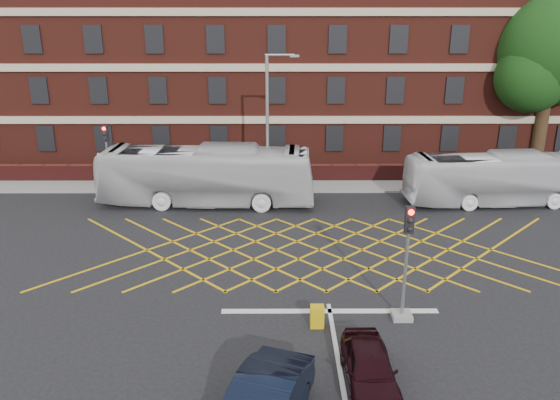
{
  "coord_description": "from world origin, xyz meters",
  "views": [
    {
      "loc": [
        -1.89,
        -21.2,
        10.43
      ],
      "look_at": [
        -1.82,
        1.5,
        2.64
      ],
      "focal_mm": 35.0,
      "sensor_mm": 36.0,
      "label": 1
    }
  ],
  "objects_px": {
    "car_maroon": "(369,368)",
    "traffic_light_near": "(405,274)",
    "utility_cabinet": "(317,316)",
    "bus_left": "(207,175)",
    "direction_signs": "(107,165)",
    "deciduous_tree": "(551,58)",
    "bus_right": "(499,179)",
    "street_lamp": "(269,153)",
    "traffic_light_far": "(109,167)"
  },
  "relations": [
    {
      "from": "car_maroon",
      "to": "traffic_light_near",
      "type": "distance_m",
      "value": 4.32
    },
    {
      "from": "car_maroon",
      "to": "utility_cabinet",
      "type": "distance_m",
      "value": 3.48
    },
    {
      "from": "bus_left",
      "to": "direction_signs",
      "type": "bearing_deg",
      "value": 65.33
    },
    {
      "from": "deciduous_tree",
      "to": "direction_signs",
      "type": "relative_size",
      "value": 5.33
    },
    {
      "from": "bus_right",
      "to": "deciduous_tree",
      "type": "xyz_separation_m",
      "value": [
        5.38,
        7.23,
        6.11
      ]
    },
    {
      "from": "car_maroon",
      "to": "traffic_light_near",
      "type": "xyz_separation_m",
      "value": [
        1.79,
        3.76,
        1.15
      ]
    },
    {
      "from": "bus_left",
      "to": "car_maroon",
      "type": "relative_size",
      "value": 3.36
    },
    {
      "from": "bus_right",
      "to": "traffic_light_near",
      "type": "height_order",
      "value": "traffic_light_near"
    },
    {
      "from": "traffic_light_near",
      "to": "street_lamp",
      "type": "xyz_separation_m",
      "value": [
        -5.0,
        13.24,
        1.06
      ]
    },
    {
      "from": "bus_left",
      "to": "car_maroon",
      "type": "bearing_deg",
      "value": -154.68
    },
    {
      "from": "deciduous_tree",
      "to": "bus_left",
      "type": "bearing_deg",
      "value": -161.9
    },
    {
      "from": "bus_left",
      "to": "car_maroon",
      "type": "height_order",
      "value": "bus_left"
    },
    {
      "from": "bus_left",
      "to": "direction_signs",
      "type": "height_order",
      "value": "bus_left"
    },
    {
      "from": "traffic_light_far",
      "to": "bus_left",
      "type": "bearing_deg",
      "value": -13.65
    },
    {
      "from": "traffic_light_near",
      "to": "utility_cabinet",
      "type": "distance_m",
      "value": 3.43
    },
    {
      "from": "direction_signs",
      "to": "bus_left",
      "type": "bearing_deg",
      "value": -27.52
    },
    {
      "from": "traffic_light_near",
      "to": "traffic_light_far",
      "type": "relative_size",
      "value": 1.0
    },
    {
      "from": "utility_cabinet",
      "to": "traffic_light_far",
      "type": "bearing_deg",
      "value": 128.16
    },
    {
      "from": "street_lamp",
      "to": "bus_right",
      "type": "bearing_deg",
      "value": -3.19
    },
    {
      "from": "car_maroon",
      "to": "street_lamp",
      "type": "relative_size",
      "value": 0.43
    },
    {
      "from": "car_maroon",
      "to": "deciduous_tree",
      "type": "xyz_separation_m",
      "value": [
        15.32,
        23.5,
        6.98
      ]
    },
    {
      "from": "bus_right",
      "to": "car_maroon",
      "type": "relative_size",
      "value": 2.95
    },
    {
      "from": "traffic_light_far",
      "to": "car_maroon",
      "type": "bearing_deg",
      "value": -54.35
    },
    {
      "from": "car_maroon",
      "to": "deciduous_tree",
      "type": "relative_size",
      "value": 0.31
    },
    {
      "from": "street_lamp",
      "to": "bus_left",
      "type": "bearing_deg",
      "value": -168.61
    },
    {
      "from": "traffic_light_near",
      "to": "direction_signs",
      "type": "relative_size",
      "value": 1.94
    },
    {
      "from": "car_maroon",
      "to": "deciduous_tree",
      "type": "height_order",
      "value": "deciduous_tree"
    },
    {
      "from": "bus_right",
      "to": "deciduous_tree",
      "type": "distance_m",
      "value": 10.89
    },
    {
      "from": "car_maroon",
      "to": "street_lamp",
      "type": "height_order",
      "value": "street_lamp"
    },
    {
      "from": "bus_right",
      "to": "traffic_light_near",
      "type": "relative_size",
      "value": 2.5
    },
    {
      "from": "deciduous_tree",
      "to": "traffic_light_near",
      "type": "relative_size",
      "value": 2.74
    },
    {
      "from": "car_maroon",
      "to": "deciduous_tree",
      "type": "distance_m",
      "value": 28.91
    },
    {
      "from": "traffic_light_near",
      "to": "traffic_light_far",
      "type": "bearing_deg",
      "value": 136.07
    },
    {
      "from": "traffic_light_far",
      "to": "direction_signs",
      "type": "height_order",
      "value": "traffic_light_far"
    },
    {
      "from": "bus_left",
      "to": "street_lamp",
      "type": "distance_m",
      "value": 3.77
    },
    {
      "from": "traffic_light_near",
      "to": "street_lamp",
      "type": "distance_m",
      "value": 14.19
    },
    {
      "from": "car_maroon",
      "to": "direction_signs",
      "type": "distance_m",
      "value": 23.95
    },
    {
      "from": "traffic_light_far",
      "to": "utility_cabinet",
      "type": "xyz_separation_m",
      "value": [
        11.41,
        -14.52,
        -1.37
      ]
    },
    {
      "from": "car_maroon",
      "to": "utility_cabinet",
      "type": "relative_size",
      "value": 4.55
    },
    {
      "from": "bus_left",
      "to": "direction_signs",
      "type": "xyz_separation_m",
      "value": [
        -6.72,
        3.5,
        -0.32
      ]
    },
    {
      "from": "street_lamp",
      "to": "direction_signs",
      "type": "height_order",
      "value": "street_lamp"
    },
    {
      "from": "deciduous_tree",
      "to": "street_lamp",
      "type": "relative_size",
      "value": 1.4
    },
    {
      "from": "deciduous_tree",
      "to": "street_lamp",
      "type": "xyz_separation_m",
      "value": [
        -18.53,
        -6.5,
        -4.77
      ]
    },
    {
      "from": "deciduous_tree",
      "to": "traffic_light_far",
      "type": "bearing_deg",
      "value": -168.4
    },
    {
      "from": "bus_left",
      "to": "bus_right",
      "type": "xyz_separation_m",
      "value": [
        16.68,
        -0.02,
        -0.21
      ]
    },
    {
      "from": "car_maroon",
      "to": "street_lamp",
      "type": "bearing_deg",
      "value": 99.76
    },
    {
      "from": "traffic_light_near",
      "to": "street_lamp",
      "type": "height_order",
      "value": "street_lamp"
    },
    {
      "from": "deciduous_tree",
      "to": "direction_signs",
      "type": "height_order",
      "value": "deciduous_tree"
    },
    {
      "from": "bus_right",
      "to": "traffic_light_far",
      "type": "distance_m",
      "value": 22.72
    },
    {
      "from": "bus_left",
      "to": "deciduous_tree",
      "type": "relative_size",
      "value": 1.04
    }
  ]
}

